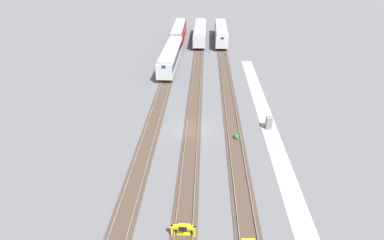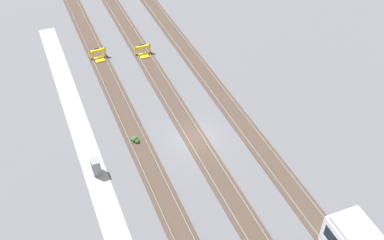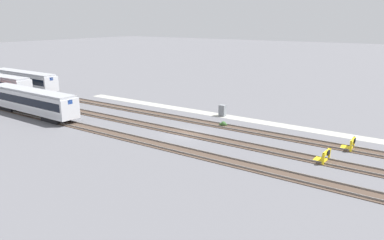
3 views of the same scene
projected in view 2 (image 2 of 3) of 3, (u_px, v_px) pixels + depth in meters
The scene contains 9 objects.
ground_plane at pixel (195, 139), 43.13m from camera, with size 400.00×400.00×0.00m, color #5B5B60.
service_walkway at pixel (93, 167), 40.25m from camera, with size 54.00×2.00×0.01m, color #9E9E93.
rail_track_nearest at pixel (143, 153), 41.58m from camera, with size 90.00×2.24×0.21m.
rail_track_near_inner at pixel (195, 138), 43.10m from camera, with size 90.00×2.24×0.21m.
rail_track_middle at pixel (243, 125), 44.61m from camera, with size 90.00×2.24×0.21m.
bumper_stop_nearest_track at pixel (98, 55), 53.36m from camera, with size 1.38×2.01×1.22m.
bumper_stop_near_inner_track at pixel (143, 51), 54.00m from camera, with size 1.37×2.01×1.22m.
electrical_cabinet at pixel (96, 167), 39.22m from camera, with size 0.90×0.73×1.60m.
weed_clump at pixel (135, 140), 42.67m from camera, with size 0.92×0.70×0.64m.
Camera 2 is at (28.97, -12.35, 29.51)m, focal length 42.00 mm.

